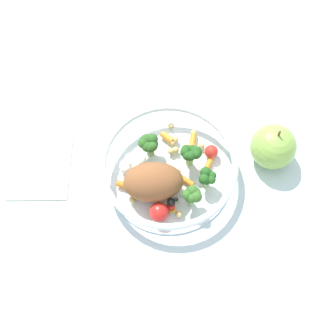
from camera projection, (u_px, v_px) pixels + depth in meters
ground_plane at (170, 184)px, 0.75m from camera, size 2.40×2.40×0.00m
food_container at (164, 171)px, 0.72m from camera, size 0.23×0.23×0.07m
loose_apple at (273, 147)px, 0.73m from camera, size 0.08×0.08×0.09m
folded_napkin at (40, 161)px, 0.76m from camera, size 0.15×0.11×0.01m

